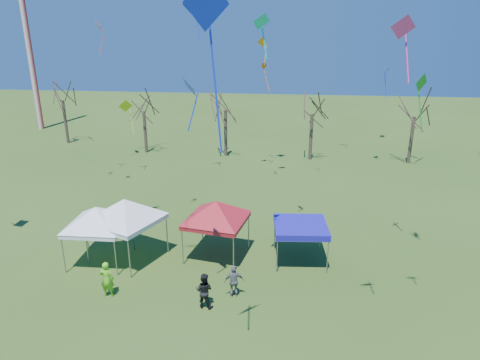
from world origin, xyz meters
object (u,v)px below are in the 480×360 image
object	(u,v)px
person_dark	(204,290)
tent_blue	(301,227)
tree_1	(143,96)
person_grey	(234,281)
tree_0	(60,84)
tree_2	(225,93)
tent_white_west	(96,211)
person_green	(107,279)
tent_white_mid	(124,203)
tree_4	(417,99)
tent_red	(216,205)
radio_mast	(26,26)
tree_3	(313,97)

from	to	relation	value
person_dark	tent_blue	bearing A→B (deg)	-123.54
tree_1	tent_blue	bearing A→B (deg)	-52.77
person_grey	tree_0	bearing A→B (deg)	-65.63
tree_2	person_grey	world-z (taller)	tree_2
tent_white_west	person_dark	distance (m)	7.56
tent_white_west	person_dark	xyz separation A→B (m)	(6.42, -3.39, -2.13)
tree_0	person_green	distance (m)	32.82
tent_white_mid	tree_0	bearing A→B (deg)	124.09
tree_4	tent_red	bearing A→B (deg)	-127.11
radio_mast	person_grey	distance (m)	46.40
tent_red	person_grey	xyz separation A→B (m)	(1.47, -3.70, -2.27)
tent_white_mid	person_dark	size ratio (longest dim) A/B	2.51
tree_2	tent_red	world-z (taller)	tree_2
tent_red	tent_white_west	bearing A→B (deg)	-168.08
person_dark	tree_1	bearing A→B (deg)	-57.10
tree_1	tent_blue	xyz separation A→B (m)	(15.60, -20.53, -3.78)
tree_3	person_dark	distance (m)	25.80
tree_1	tree_4	xyz separation A→B (m)	(26.12, -0.65, 0.27)
radio_mast	tree_4	xyz separation A→B (m)	(43.36, -10.00, -6.44)
tree_4	person_grey	xyz separation A→B (m)	(-13.61, -23.63, -5.26)
radio_mast	tent_blue	distance (m)	45.62
person_grey	person_dark	size ratio (longest dim) A/B	0.95
tree_0	tree_3	size ratio (longest dim) A/B	1.07
tree_2	person_green	distance (m)	25.35
tent_blue	person_dark	distance (m)	6.51
tree_3	tent_white_west	xyz separation A→B (m)	(-11.93, -21.27, -3.10)
tent_white_west	tree_0	bearing A→B (deg)	121.27
tree_3	tree_2	bearing A→B (deg)	177.73
tent_white_mid	tent_blue	distance (m)	9.48
tree_1	person_dark	size ratio (longest dim) A/B	4.46
tree_1	tent_red	world-z (taller)	tree_1
tree_2	tent_white_mid	world-z (taller)	tree_2
tree_4	tent_white_west	world-z (taller)	tree_4
radio_mast	tent_white_mid	bearing A→B (deg)	-52.62
tree_4	tent_white_west	size ratio (longest dim) A/B	1.89
tree_2	tree_4	distance (m)	17.73
tent_white_mid	tree_3	bearing A→B (deg)	63.09
tree_4	tree_0	bearing A→B (deg)	174.66
tree_4	person_green	distance (m)	31.63
tree_1	tree_2	size ratio (longest dim) A/B	0.92
radio_mast	tree_1	size ratio (longest dim) A/B	3.31
tree_2	tent_white_mid	xyz separation A→B (m)	(-2.15, -21.12, -3.03)
person_grey	tree_4	bearing A→B (deg)	-135.48
tent_white_mid	person_dark	world-z (taller)	tent_white_mid
radio_mast	tree_4	world-z (taller)	radio_mast
tree_0	tree_3	distance (m)	27.09
tree_4	person_grey	bearing A→B (deg)	-119.94
tree_1	tent_white_west	bearing A→B (deg)	-77.46
tree_3	tent_white_west	size ratio (longest dim) A/B	1.89
tree_0	tent_blue	size ratio (longest dim) A/B	2.79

